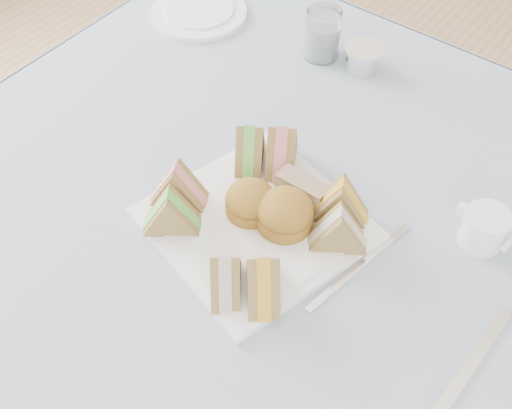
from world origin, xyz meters
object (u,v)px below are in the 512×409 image
Objects in this scene: water_glass at (323,34)px; creamer_jug at (484,228)px; table at (254,314)px; serving_plate at (256,224)px.

creamer_jug is (0.42, -0.22, -0.02)m from water_glass.
table is 0.52m from creamer_jug.
water_glass reaches higher than creamer_jug.
table is 3.34× the size of serving_plate.
serving_plate is 0.42m from water_glass.
water_glass is (-0.10, 0.34, 0.42)m from table.
serving_plate is at bearing -144.06° from creamer_jug.
table is 14.32× the size of creamer_jug.
creamer_jug is (0.27, 0.17, 0.02)m from serving_plate.
table is 9.67× the size of water_glass.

